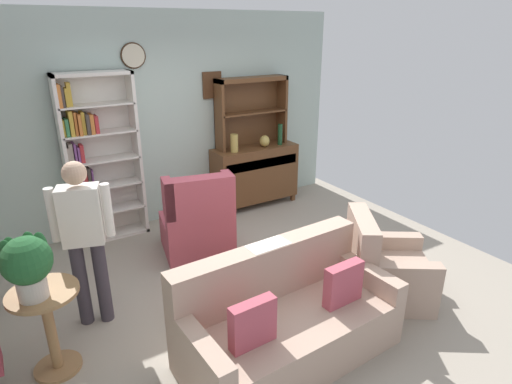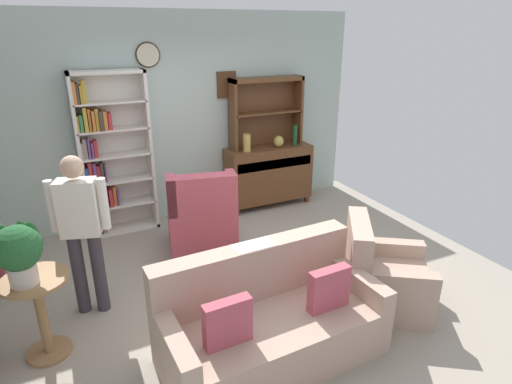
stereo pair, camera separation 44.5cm
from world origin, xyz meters
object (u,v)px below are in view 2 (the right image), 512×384
object	(u,v)px
bottle_wine	(295,135)
person_reading	(81,225)
vase_tall	(247,143)
potted_plant_large	(18,250)
wingback_chair	(202,223)
book_stack	(232,261)
plant_stand	(41,308)
bookshelf	(109,156)
vase_round	(279,141)
couch_floral	(270,323)
sideboard_hutch	(266,102)
armchair_floral	(382,279)
coffee_table	(231,270)
sideboard	(268,173)

from	to	relation	value
bottle_wine	person_reading	distance (m)	3.49
vase_tall	potted_plant_large	size ratio (longest dim) A/B	0.52
bottle_wine	wingback_chair	world-z (taller)	bottle_wine
book_stack	potted_plant_large	bearing A→B (deg)	-178.16
wingback_chair	plant_stand	world-z (taller)	wingback_chair
bookshelf	vase_round	size ratio (longest dim) A/B	12.35
vase_tall	plant_stand	xyz separation A→B (m)	(-2.76, -2.02, -0.59)
couch_floral	sideboard_hutch	bearing A→B (deg)	63.96
bottle_wine	plant_stand	size ratio (longest dim) A/B	0.43
armchair_floral	wingback_chair	distance (m)	2.17
couch_floral	coffee_table	bearing A→B (deg)	90.10
vase_tall	person_reading	world-z (taller)	person_reading
couch_floral	plant_stand	size ratio (longest dim) A/B	2.50
coffee_table	vase_tall	bearing A→B (deg)	61.41
plant_stand	sideboard	bearing A→B (deg)	33.68
sideboard	plant_stand	distance (m)	3.78
person_reading	vase_tall	bearing A→B (deg)	33.45
bottle_wine	armchair_floral	size ratio (longest dim) A/B	0.29
vase_round	wingback_chair	bearing A→B (deg)	-149.17
wingback_chair	potted_plant_large	size ratio (longest dim) A/B	2.16
sideboard	couch_floral	bearing A→B (deg)	-116.88
potted_plant_large	armchair_floral	bearing A→B (deg)	-11.48
vase_tall	potted_plant_large	distance (m)	3.49
vase_round	bottle_wine	distance (m)	0.27
armchair_floral	book_stack	bearing A→B (deg)	152.52
vase_tall	bottle_wine	world-z (taller)	bottle_wine
vase_round	coffee_table	size ratio (longest dim) A/B	0.21
couch_floral	armchair_floral	size ratio (longest dim) A/B	1.72
sideboard_hutch	vase_tall	bearing A→B (deg)	-154.11
bookshelf	sideboard_hutch	size ratio (longest dim) A/B	1.91
wingback_chair	person_reading	size ratio (longest dim) A/B	0.67
sideboard	vase_round	world-z (taller)	vase_round
vase_tall	book_stack	world-z (taller)	vase_tall
vase_tall	vase_round	distance (m)	0.52
sideboard	coffee_table	bearing A→B (deg)	-125.47
bookshelf	vase_tall	distance (m)	1.86
wingback_chair	couch_floral	bearing A→B (deg)	-92.21
sideboard_hutch	couch_floral	xyz separation A→B (m)	(-1.47, -3.01, -1.25)
bookshelf	potted_plant_large	distance (m)	2.43
person_reading	armchair_floral	bearing A→B (deg)	-23.78
bottle_wine	wingback_chair	xyz separation A→B (m)	(-1.79, -0.89, -0.69)
coffee_table	plant_stand	bearing A→B (deg)	-178.97
bottle_wine	vase_round	bearing A→B (deg)	175.05
armchair_floral	person_reading	distance (m)	2.87
coffee_table	bottle_wine	bearing A→B (deg)	46.72
sideboard_hutch	vase_round	bearing A→B (deg)	-53.52
wingback_chair	coffee_table	world-z (taller)	wingback_chair
vase_round	plant_stand	xyz separation A→B (m)	(-3.28, -2.03, -0.55)
sideboard	bottle_wine	size ratio (longest dim) A/B	4.16
bookshelf	armchair_floral	xyz separation A→B (m)	(2.08, -2.85, -0.75)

